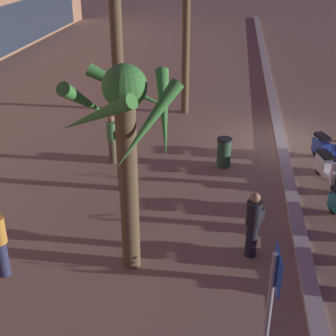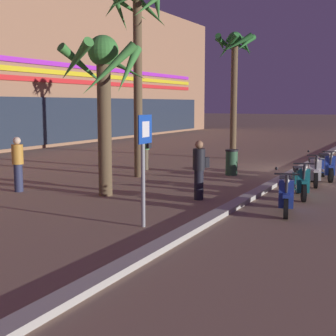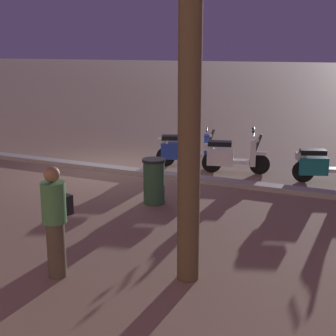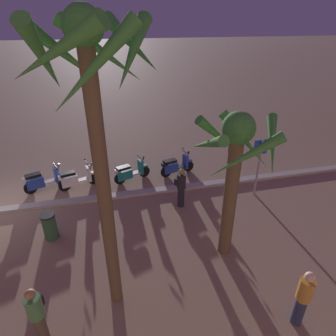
# 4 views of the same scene
# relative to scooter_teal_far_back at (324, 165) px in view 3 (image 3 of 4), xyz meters

# --- Properties ---
(ground_plane) EXTENTS (200.00, 200.00, 0.00)m
(ground_plane) POSITION_rel_scooter_teal_far_back_xyz_m (5.29, 1.15, -0.44)
(ground_plane) COLOR #93755B
(curb_strip) EXTENTS (60.00, 0.36, 0.12)m
(curb_strip) POSITION_rel_scooter_teal_far_back_xyz_m (5.29, 1.18, -0.38)
(curb_strip) COLOR #ADA89E
(curb_strip) RESTS_ON ground
(scooter_teal_far_back) EXTENTS (1.67, 0.81, 1.04)m
(scooter_teal_far_back) POSITION_rel_scooter_teal_far_back_xyz_m (0.00, 0.00, 0.00)
(scooter_teal_far_back) COLOR black
(scooter_teal_far_back) RESTS_ON ground
(scooter_white_mid_centre) EXTENTS (1.71, 0.74, 1.17)m
(scooter_white_mid_centre) POSITION_rel_scooter_teal_far_back_xyz_m (2.32, 0.06, 0.01)
(scooter_white_mid_centre) COLOR black
(scooter_white_mid_centre) RESTS_ON ground
(scooter_blue_tail_end) EXTENTS (1.73, 0.86, 1.04)m
(scooter_blue_tail_end) POSITION_rel_scooter_teal_far_back_xyz_m (3.69, -0.09, 0.02)
(scooter_blue_tail_end) COLOR black
(scooter_blue_tail_end) RESTS_ON ground
(pedestrian_window_shopping) EXTENTS (0.34, 0.46, 1.61)m
(pedestrian_window_shopping) POSITION_rel_scooter_teal_far_back_xyz_m (2.75, 6.70, 0.41)
(pedestrian_window_shopping) COLOR brown
(pedestrian_window_shopping) RESTS_ON ground
(litter_bin) EXTENTS (0.48, 0.48, 0.95)m
(litter_bin) POSITION_rel_scooter_teal_far_back_xyz_m (2.99, 3.15, 0.04)
(litter_bin) COLOR #2D5638
(litter_bin) RESTS_ON ground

